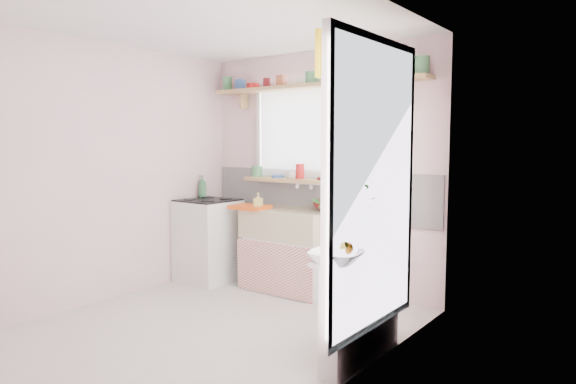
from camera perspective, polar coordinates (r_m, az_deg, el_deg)
The scene contains 19 objects.
room at distance 4.46m, azimuth 5.21°, elevation 3.29°, with size 3.20×3.20×3.20m.
sink_unit at distance 5.39m, azimuth 0.17°, elevation -6.39°, with size 0.95×0.65×1.11m.
cooker at distance 5.82m, azimuth -8.84°, elevation -5.28°, with size 0.58×0.58×0.93m.
radiator_ledge at distance 3.75m, azimuth 8.16°, elevation -12.33°, with size 0.22×0.95×0.78m.
windowsill at distance 5.44m, azimuth 1.34°, elevation 1.26°, with size 1.40×0.22×0.04m, color tan.
pine_shelf at distance 5.36m, azimuth 2.64°, elevation 11.69°, with size 2.52×0.24×0.04m, color tan.
shelf_crockery at distance 5.38m, azimuth 2.48°, elevation 12.47°, with size 2.47×0.11×0.12m.
sill_crockery at distance 5.43m, azimuth 1.35°, elevation 2.07°, with size 1.35×0.11×0.12m.
dish_tray at distance 5.40m, azimuth -4.26°, elevation -1.67°, with size 0.38×0.29×0.04m, color #F55C15.
colander at distance 5.23m, azimuth 4.51°, elevation -1.32°, with size 0.32×0.32×0.14m, color #580F0F.
jade_plant at distance 3.58m, azimuth 6.47°, elevation -2.80°, with size 0.45×0.39×0.50m, color #2E5E25.
fruit_bowl at distance 3.28m, azimuth 5.37°, elevation -7.25°, with size 0.34×0.34×0.08m, color white.
herb_pot at distance 3.42m, azimuth 4.53°, elevation -5.78°, with size 0.10×0.07×0.20m, color #35702C.
soap_bottle_sink at distance 5.32m, azimuth -3.33°, elevation -1.03°, with size 0.08×0.08×0.18m, color #E4CE65.
sill_cup at distance 5.43m, azimuth 0.34°, elevation 1.92°, with size 0.11×0.11×0.09m, color beige.
sill_bowl at distance 5.13m, azimuth 5.12°, elevation 1.57°, with size 0.21×0.21×0.06m, color #2E4B96.
shelf_vase at distance 5.27m, azimuth 5.64°, elevation 12.86°, with size 0.15×0.15×0.16m, color #B74B38.
cooker_bottle at distance 5.99m, azimuth -9.48°, elevation 0.63°, with size 0.10×0.10×0.25m, color #3B7748.
fruit at distance 3.27m, azimuth 5.53°, elevation -6.17°, with size 0.20×0.14×0.10m.
Camera 1 is at (3.00, -2.94, 1.54)m, focal length 32.00 mm.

